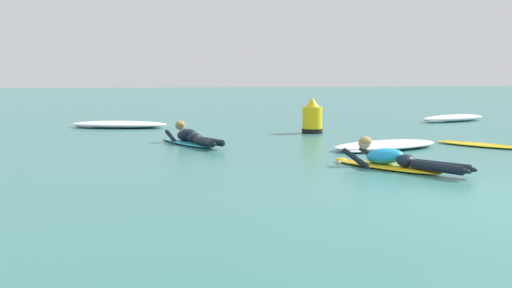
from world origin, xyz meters
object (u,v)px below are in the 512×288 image
object	(u,v)px
surfer_near	(393,160)
channel_marker_buoy	(312,119)
surfer_far	(190,138)
drifting_surfboard	(481,145)

from	to	relation	value
surfer_near	channel_marker_buoy	world-z (taller)	channel_marker_buoy
surfer_near	channel_marker_buoy	distance (m)	5.98
surfer_far	drifting_surfboard	xyz separation A→B (m)	(6.10, -1.58, -0.10)
surfer_near	surfer_far	world-z (taller)	same
surfer_far	drifting_surfboard	bearing A→B (deg)	-14.56
surfer_far	surfer_near	bearing A→B (deg)	-54.23
drifting_surfboard	surfer_far	bearing A→B (deg)	165.44
drifting_surfboard	channel_marker_buoy	xyz separation A→B (m)	(-2.71, 3.48, 0.33)
drifting_surfboard	channel_marker_buoy	bearing A→B (deg)	127.90
surfer_near	drifting_surfboard	distance (m)	4.02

